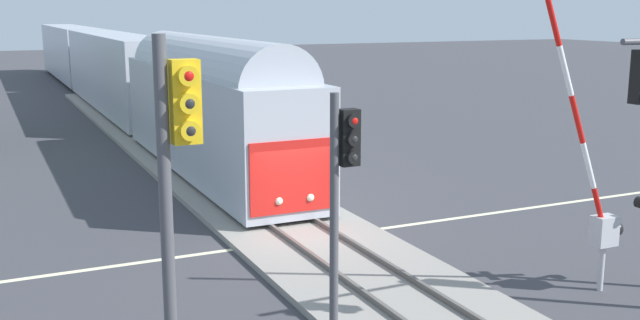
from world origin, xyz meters
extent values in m
plane|color=#3D3D42|center=(0.00, 0.00, 0.00)|extent=(220.00, 220.00, 0.00)
cube|color=beige|center=(0.00, 0.00, 0.00)|extent=(44.00, 0.20, 0.01)
cube|color=gray|center=(0.00, 0.00, 0.09)|extent=(4.40, 80.00, 0.18)
cube|color=#56514C|center=(-0.72, 0.00, 0.25)|extent=(0.10, 80.00, 0.14)
cube|color=#56514C|center=(0.72, 0.00, 0.25)|extent=(0.10, 80.00, 0.14)
cube|color=#B2B7C1|center=(0.00, 9.13, 2.27)|extent=(3.00, 16.63, 3.90)
cube|color=red|center=(0.00, 0.79, 1.69)|extent=(2.76, 0.08, 2.15)
cylinder|color=#B2B7C1|center=(0.00, 9.13, 4.10)|extent=(2.76, 14.97, 2.76)
sphere|color=#F4F2CC|center=(-0.50, 0.78, 1.00)|extent=(0.24, 0.24, 0.24)
sphere|color=#F4F2CC|center=(0.50, 0.78, 1.00)|extent=(0.24, 0.24, 0.24)
cube|color=#B7BCC6|center=(0.00, 29.81, 2.62)|extent=(3.00, 22.93, 4.60)
cube|color=black|center=(1.51, 29.81, 2.92)|extent=(0.04, 20.63, 0.90)
cube|color=#193899|center=(1.52, 29.81, 1.47)|extent=(0.04, 21.09, 0.36)
cube|color=#B7BCC6|center=(0.00, 53.64, 2.62)|extent=(3.00, 22.93, 4.60)
cube|color=black|center=(1.51, 53.64, 2.92)|extent=(0.04, 20.63, 0.90)
cube|color=#193899|center=(1.52, 53.64, 1.47)|extent=(0.04, 21.09, 0.36)
cylinder|color=#B7B7BC|center=(4.69, -6.47, 0.55)|extent=(0.14, 0.14, 1.10)
cube|color=#B7B7BC|center=(4.69, -6.47, 1.45)|extent=(0.56, 0.40, 0.70)
sphere|color=black|center=(5.04, -6.47, 1.45)|extent=(0.36, 0.36, 0.36)
cylinder|color=red|center=(4.48, -6.47, 1.98)|extent=(0.54, 0.12, 1.11)
cylinder|color=white|center=(4.05, -6.47, 3.05)|extent=(0.54, 0.12, 1.11)
cylinder|color=red|center=(3.63, -6.47, 4.11)|extent=(0.54, 0.12, 1.11)
cylinder|color=white|center=(3.20, -6.47, 5.18)|extent=(0.54, 0.12, 1.11)
cylinder|color=red|center=(2.78, -6.47, 6.25)|extent=(0.54, 0.12, 1.11)
cylinder|color=#4C4C51|center=(-6.23, -10.01, 3.09)|extent=(0.16, 0.16, 6.19)
cube|color=gold|center=(-5.95, -10.01, 5.39)|extent=(0.34, 0.26, 1.00)
sphere|color=red|center=(-5.95, -10.16, 5.71)|extent=(0.20, 0.20, 0.20)
cylinder|color=gold|center=(-5.95, -10.19, 5.71)|extent=(0.24, 0.10, 0.24)
sphere|color=#262626|center=(-5.95, -10.16, 5.39)|extent=(0.20, 0.20, 0.20)
cylinder|color=gold|center=(-5.95, -10.19, 5.39)|extent=(0.24, 0.10, 0.24)
sphere|color=#262626|center=(-5.95, -10.16, 5.07)|extent=(0.20, 0.20, 0.20)
cylinder|color=gold|center=(-5.95, -10.19, 5.07)|extent=(0.24, 0.10, 0.24)
cylinder|color=#4C4C51|center=(-2.63, -7.24, 2.53)|extent=(0.16, 0.16, 5.06)
cube|color=black|center=(-2.35, -7.24, 4.26)|extent=(0.34, 0.26, 1.00)
sphere|color=red|center=(-2.35, -7.39, 4.58)|extent=(0.20, 0.20, 0.20)
cylinder|color=black|center=(-2.35, -7.42, 4.58)|extent=(0.24, 0.10, 0.24)
sphere|color=#262626|center=(-2.35, -7.39, 4.26)|extent=(0.20, 0.20, 0.20)
cylinder|color=black|center=(-2.35, -7.42, 4.26)|extent=(0.24, 0.10, 0.24)
sphere|color=#262626|center=(-2.35, -7.39, 3.94)|extent=(0.20, 0.20, 0.20)
cylinder|color=black|center=(-2.35, -7.42, 3.94)|extent=(0.24, 0.10, 0.24)
camera|label=1|loc=(-8.17, -18.59, 6.46)|focal=41.61mm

